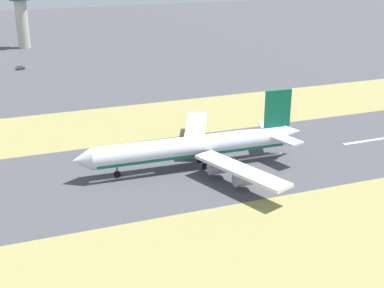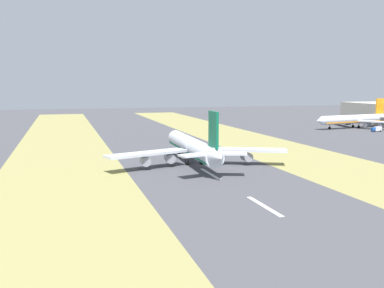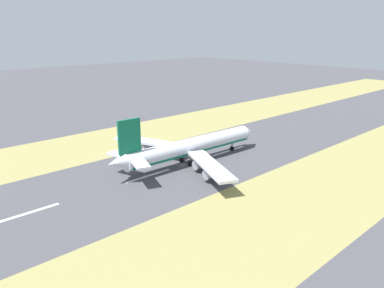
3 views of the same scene
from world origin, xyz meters
The scene contains 7 objects.
ground_plane centered at (0.00, 0.00, 0.00)m, with size 800.00×800.00×0.00m, color #424247.
grass_median_west centered at (-45.00, 0.00, 0.00)m, with size 40.00×600.00×0.01m, color olive.
grass_median_east centered at (45.00, 0.00, 0.00)m, with size 40.00×600.00×0.01m, color olive.
centreline_dash_near centered at (0.00, -55.25, 0.01)m, with size 1.20×18.00×0.01m, color silver.
centreline_dash_mid centered at (0.00, -15.25, 0.01)m, with size 1.20×18.00×0.01m, color silver.
centreline_dash_far centered at (0.00, 24.75, 0.01)m, with size 1.20×18.00×0.01m, color silver.
airplane_main_jet centered at (-0.19, 2.85, 6.02)m, with size 64.10×67.14×20.20m.
Camera 3 is at (95.86, -83.05, 46.68)m, focal length 35.00 mm.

